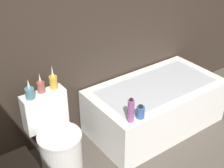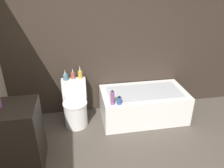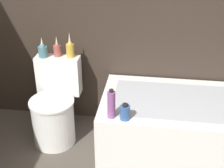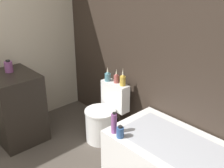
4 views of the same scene
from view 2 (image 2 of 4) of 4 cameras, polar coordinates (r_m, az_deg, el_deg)
The scene contains 9 objects.
wall_back_tiled at distance 3.70m, azimuth -5.62°, elevation 11.01°, with size 6.40×0.06×2.60m.
bathtub at distance 3.87m, azimuth 8.13°, elevation -5.29°, with size 1.44×0.79×0.51m.
toilet at distance 3.71m, azimuth -9.55°, elevation -6.02°, with size 0.40×0.53×0.74m.
vanity_counter at distance 3.07m, azimuth -24.35°, elevation -12.74°, with size 0.67×0.55×0.90m.
vase_gold at distance 3.64m, azimuth -12.08°, elevation 1.96°, with size 0.08×0.08×0.19m.
vase_silver at distance 3.68m, azimuth -10.20°, elevation 2.35°, with size 0.07×0.07×0.19m.
vase_bronze at distance 3.67m, azimuth -8.33°, elevation 2.65°, with size 0.07×0.07×0.23m.
shampoo_bottle_tall at distance 3.29m, azimuth 0.10°, elevation -3.68°, with size 0.06×0.06×0.24m.
shampoo_bottle_short at distance 3.32m, azimuth 1.89°, elevation -4.41°, with size 0.08×0.08×0.13m.
Camera 2 is at (-0.27, -1.44, 2.26)m, focal length 35.00 mm.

